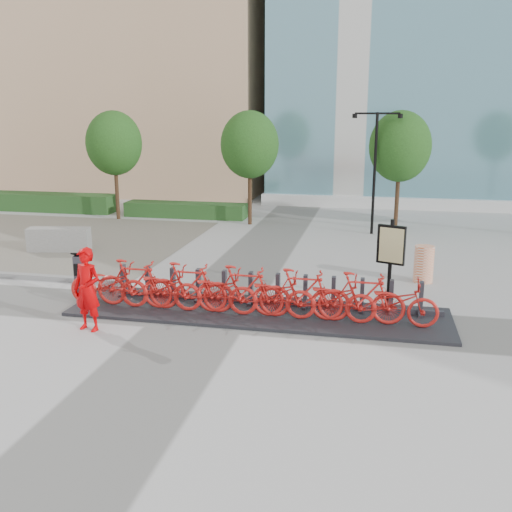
% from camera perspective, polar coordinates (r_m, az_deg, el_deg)
% --- Properties ---
extents(ground, '(120.00, 120.00, 0.00)m').
position_cam_1_polar(ground, '(14.63, -5.08, -5.77)').
color(ground, '#AAAAAA').
extents(gravel_patch, '(14.00, 14.00, 0.00)m').
position_cam_1_polar(gravel_patch, '(25.07, -22.59, 1.61)').
color(gravel_patch, '#464239').
rests_on(gravel_patch, ground).
extents(hedge_a, '(10.00, 1.40, 0.90)m').
position_cam_1_polar(hedge_a, '(32.52, -22.13, 5.09)').
color(hedge_a, '#284E1F').
rests_on(hedge_a, ground).
extents(hedge_b, '(6.00, 1.20, 0.70)m').
position_cam_1_polar(hedge_b, '(28.24, -7.05, 4.60)').
color(hedge_b, '#284E1F').
rests_on(hedge_b, ground).
extents(tree_0, '(2.60, 2.60, 5.10)m').
position_cam_1_polar(tree_0, '(27.93, -14.01, 10.88)').
color(tree_0, brown).
rests_on(tree_0, ground).
extents(tree_1, '(2.60, 2.60, 5.10)m').
position_cam_1_polar(tree_1, '(25.79, -0.63, 11.05)').
color(tree_1, brown).
rests_on(tree_1, ground).
extents(tree_2, '(2.60, 2.60, 5.10)m').
position_cam_1_polar(tree_2, '(25.19, 14.21, 10.56)').
color(tree_2, brown).
rests_on(tree_2, ground).
extents(streetlamp, '(2.00, 0.20, 5.00)m').
position_cam_1_polar(streetlamp, '(24.21, 11.83, 9.48)').
color(streetlamp, black).
rests_on(streetlamp, ground).
extents(dock_pad, '(9.60, 2.40, 0.08)m').
position_cam_1_polar(dock_pad, '(14.58, 0.18, -5.61)').
color(dock_pad, black).
rests_on(dock_pad, ground).
extents(dock_rail_posts, '(8.02, 0.50, 0.85)m').
position_cam_1_polar(dock_rail_posts, '(14.86, 0.78, -3.34)').
color(dock_rail_posts, '#2D2C34').
rests_on(dock_rail_posts, dock_pad).
extents(bike_0, '(2.14, 0.75, 1.12)m').
position_cam_1_polar(bike_0, '(15.32, -14.54, -2.73)').
color(bike_0, red).
rests_on(bike_0, dock_pad).
extents(bike_1, '(2.08, 0.59, 1.25)m').
position_cam_1_polar(bike_1, '(15.00, -12.09, -2.70)').
color(bike_1, red).
rests_on(bike_1, dock_pad).
extents(bike_2, '(2.14, 0.75, 1.12)m').
position_cam_1_polar(bike_2, '(14.75, -9.51, -3.12)').
color(bike_2, red).
rests_on(bike_2, dock_pad).
extents(bike_3, '(2.08, 0.59, 1.25)m').
position_cam_1_polar(bike_3, '(14.49, -6.86, -3.08)').
color(bike_3, red).
rests_on(bike_3, dock_pad).
extents(bike_4, '(2.14, 0.75, 1.12)m').
position_cam_1_polar(bike_4, '(14.30, -4.12, -3.50)').
color(bike_4, red).
rests_on(bike_4, dock_pad).
extents(bike_5, '(2.08, 0.59, 1.25)m').
position_cam_1_polar(bike_5, '(14.11, -1.30, -3.46)').
color(bike_5, red).
rests_on(bike_5, dock_pad).
extents(bike_6, '(2.14, 0.75, 1.12)m').
position_cam_1_polar(bike_6, '(13.99, 1.58, -3.88)').
color(bike_6, red).
rests_on(bike_6, dock_pad).
extents(bike_7, '(2.08, 0.59, 1.25)m').
position_cam_1_polar(bike_7, '(13.86, 4.52, -3.82)').
color(bike_7, red).
rests_on(bike_7, dock_pad).
extents(bike_8, '(2.14, 0.75, 1.12)m').
position_cam_1_polar(bike_8, '(13.81, 7.48, -4.23)').
color(bike_8, red).
rests_on(bike_8, dock_pad).
extents(bike_9, '(2.08, 0.59, 1.25)m').
position_cam_1_polar(bike_9, '(13.77, 10.48, -4.15)').
color(bike_9, red).
rests_on(bike_9, dock_pad).
extents(bike_10, '(2.14, 0.75, 1.12)m').
position_cam_1_polar(bike_10, '(13.79, 13.47, -4.54)').
color(bike_10, red).
rests_on(bike_10, dock_pad).
extents(kiosk, '(0.44, 0.39, 1.29)m').
position_cam_1_polar(kiosk, '(16.09, -17.05, -1.88)').
color(kiosk, '#2D2C34').
rests_on(kiosk, dock_pad).
extents(worker_red, '(0.81, 0.62, 1.97)m').
position_cam_1_polar(worker_red, '(13.80, -16.53, -3.23)').
color(worker_red, '#D30003').
rests_on(worker_red, ground).
extents(construction_barrel, '(0.73, 0.73, 1.11)m').
position_cam_1_polar(construction_barrel, '(17.83, 16.43, -0.78)').
color(construction_barrel, '#E44C06').
rests_on(construction_barrel, ground).
extents(jersey_barrier, '(2.32, 1.05, 0.87)m').
position_cam_1_polar(jersey_barrier, '(22.25, -19.09, 1.58)').
color(jersey_barrier, gray).
rests_on(jersey_barrier, ground).
extents(map_sign, '(0.73, 0.37, 2.28)m').
position_cam_1_polar(map_sign, '(15.36, 13.35, 0.74)').
color(map_sign, black).
rests_on(map_sign, ground).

